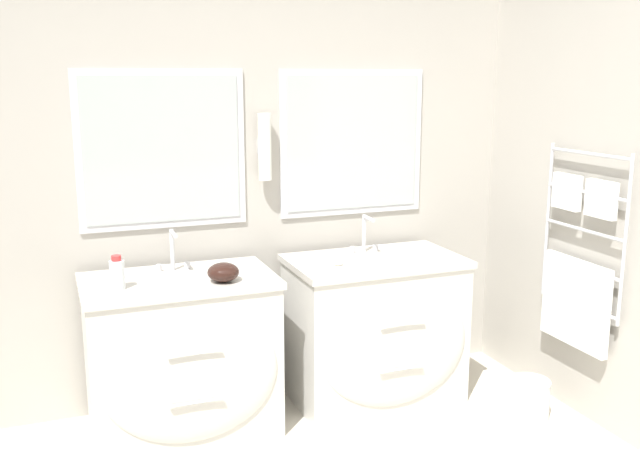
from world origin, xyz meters
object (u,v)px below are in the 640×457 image
at_px(vanity_right, 377,329).
at_px(vanity_left, 183,356).
at_px(toiletry_bottle, 117,274).
at_px(amenity_bowl, 223,272).
at_px(waste_bin, 529,398).

bearing_deg(vanity_right, vanity_left, 180.00).
height_order(toiletry_bottle, amenity_bowl, toiletry_bottle).
distance_m(toiletry_bottle, amenity_bowl, 0.48).
distance_m(toiletry_bottle, waste_bin, 2.16).
relative_size(vanity_left, vanity_right, 1.00).
xyz_separation_m(vanity_left, toiletry_bottle, (-0.29, -0.06, 0.46)).
height_order(vanity_right, toiletry_bottle, toiletry_bottle).
distance_m(vanity_right, toiletry_bottle, 1.42).
bearing_deg(vanity_right, amenity_bowl, -173.01).
height_order(vanity_right, waste_bin, vanity_right).
bearing_deg(vanity_right, toiletry_bottle, -177.63).
bearing_deg(waste_bin, vanity_right, 142.00).
distance_m(vanity_right, waste_bin, 0.86).
bearing_deg(toiletry_bottle, waste_bin, -12.61).
distance_m(vanity_left, waste_bin, 1.78).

